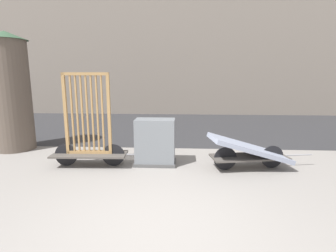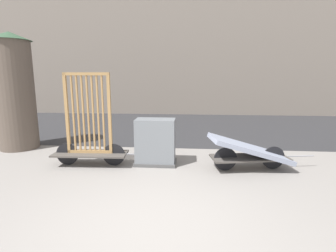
{
  "view_description": "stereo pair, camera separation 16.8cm",
  "coord_description": "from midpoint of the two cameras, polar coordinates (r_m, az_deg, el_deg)",
  "views": [
    {
      "loc": [
        0.34,
        -3.42,
        2.14
      ],
      "look_at": [
        0.0,
        2.58,
        1.01
      ],
      "focal_mm": 28.0,
      "sensor_mm": 36.0,
      "label": 1
    },
    {
      "loc": [
        0.5,
        -3.4,
        2.14
      ],
      "look_at": [
        0.0,
        2.58,
        1.01
      ],
      "focal_mm": 28.0,
      "sensor_mm": 36.0,
      "label": 2
    }
  ],
  "objects": [
    {
      "name": "bike_cart_with_bedframe",
      "position": [
        6.58,
        -17.54,
        -2.25
      ],
      "size": [
        2.49,
        0.69,
        2.24
      ],
      "rotation": [
        0.0,
        0.0,
        0.04
      ],
      "color": "#4C4742",
      "rests_on": "ground_plane"
    },
    {
      "name": "advertising_column",
      "position": [
        8.93,
        -31.57,
        6.46
      ],
      "size": [
        1.22,
        1.22,
        3.4
      ],
      "color": "brown",
      "rests_on": "ground_plane"
    },
    {
      "name": "utility_cabinet",
      "position": [
        6.45,
        -3.56,
        -3.84
      ],
      "size": [
        1.02,
        0.59,
        1.14
      ],
      "color": "#4C4C4C",
      "rests_on": "ground_plane"
    },
    {
      "name": "building_facade",
      "position": [
        17.24,
        1.89,
        20.7
      ],
      "size": [
        48.0,
        4.0,
        10.29
      ],
      "color": "slate",
      "rests_on": "ground_plane"
    },
    {
      "name": "road_strip",
      "position": [
        11.54,
        1.07,
        0.01
      ],
      "size": [
        56.0,
        7.28,
        0.01
      ],
      "color": "#2D2D30",
      "rests_on": "ground_plane"
    },
    {
      "name": "ground_plane",
      "position": [
        4.05,
        -3.48,
        -21.28
      ],
      "size": [
        60.0,
        60.0,
        0.0
      ],
      "primitive_type": "plane",
      "color": "gray"
    },
    {
      "name": "bike_cart_with_mattress",
      "position": [
        6.41,
        16.6,
        -5.19
      ],
      "size": [
        2.55,
        1.14,
        0.83
      ],
      "rotation": [
        0.0,
        0.0,
        0.18
      ],
      "color": "#4C4742",
      "rests_on": "ground_plane"
    }
  ]
}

